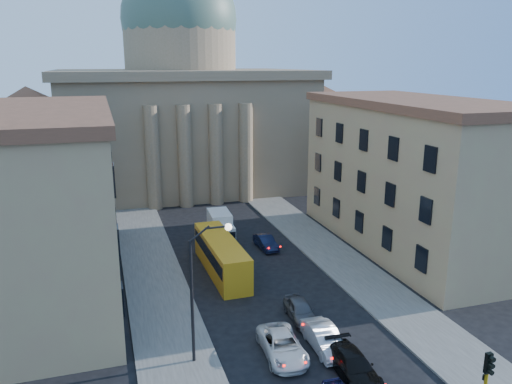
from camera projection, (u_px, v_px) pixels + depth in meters
sidewalk_left at (159, 294)px, 39.78m from camera, size 5.00×60.00×0.15m
sidewalk_right at (350, 269)px, 44.69m from camera, size 5.00×60.00×0.15m
church at (183, 105)px, 73.89m from camera, size 68.02×28.76×36.60m
building_left at (39, 201)px, 39.18m from camera, size 11.60×26.60×14.70m
building_right at (412, 174)px, 49.00m from camera, size 11.60×26.60×14.70m
traffic_light at (485, 384)px, 24.66m from camera, size 0.34×0.29×4.30m
street_lamp at (200, 283)px, 29.68m from camera, size 2.62×0.44×8.83m
car_right_near at (324, 338)px, 32.13m from camera, size 1.67×4.63×1.52m
car_left_mid at (282, 346)px, 31.38m from camera, size 2.68×5.28×1.43m
car_right_mid at (353, 366)px, 29.31m from camera, size 2.20×5.01×1.43m
car_right_far at (300, 310)px, 35.92m from camera, size 1.97×4.28×1.42m
car_right_distant at (266, 242)px, 49.64m from camera, size 1.59×4.07×1.32m
city_bus at (221, 255)px, 43.78m from camera, size 2.73×10.82×3.04m
box_truck at (221, 228)px, 51.64m from camera, size 2.35×5.41×2.92m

